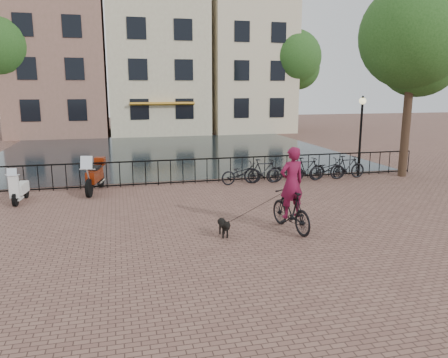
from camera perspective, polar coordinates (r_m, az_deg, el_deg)
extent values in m
plane|color=brown|center=(10.51, 3.94, -9.72)|extent=(100.00, 100.00, 0.00)
plane|color=black|center=(27.05, -7.21, 3.58)|extent=(20.00, 20.00, 0.00)
cube|color=black|center=(17.79, -3.82, 2.59)|extent=(20.00, 0.05, 0.05)
cube|color=black|center=(17.96, -3.78, -0.30)|extent=(20.00, 0.05, 0.05)
cube|color=#805C4A|center=(39.61, -20.88, 14.23)|extent=(7.50, 9.00, 12.00)
cube|color=#C0B291|center=(39.49, -8.88, 14.13)|extent=(8.00, 9.00, 11.00)
cube|color=orange|center=(34.80, -8.04, 9.69)|extent=(5.00, 0.60, 0.15)
cube|color=beige|center=(41.02, 2.69, 15.21)|extent=(7.00, 9.00, 12.50)
cylinder|color=black|center=(37.18, -26.53, 9.56)|extent=(0.36, 0.36, 6.30)
sphere|color=#1D4818|center=(37.28, -27.05, 15.08)|extent=(5.04, 5.04, 5.04)
cylinder|color=black|center=(20.63, 22.81, 8.01)|extent=(0.36, 0.36, 5.60)
sphere|color=#1D4818|center=(20.71, 23.55, 16.86)|extent=(4.48, 4.48, 4.48)
cylinder|color=black|center=(39.29, 8.89, 10.45)|extent=(0.36, 0.36, 5.95)
sphere|color=#1D4818|center=(39.36, 9.05, 15.40)|extent=(4.76, 4.76, 4.76)
cylinder|color=black|center=(19.87, 17.35, 4.80)|extent=(0.10, 0.10, 3.20)
sphere|color=beige|center=(19.75, 17.66, 9.70)|extent=(0.30, 0.30, 0.30)
imported|color=black|center=(12.09, 8.72, -3.95)|extent=(0.90, 2.05, 1.19)
imported|color=maroon|center=(11.87, 8.87, 0.46)|extent=(0.94, 0.70, 2.33)
imported|color=black|center=(17.71, 2.29, 0.76)|extent=(1.77, 0.79, 0.90)
imported|color=black|center=(17.98, 5.20, 1.05)|extent=(1.68, 0.54, 1.00)
imported|color=black|center=(18.32, 8.01, 1.03)|extent=(1.75, 0.71, 0.90)
imported|color=black|center=(18.67, 10.73, 1.30)|extent=(1.68, 0.53, 1.00)
imported|color=black|center=(19.09, 13.32, 1.26)|extent=(1.76, 0.73, 0.90)
imported|color=black|center=(19.53, 15.82, 1.51)|extent=(1.69, 0.55, 1.00)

